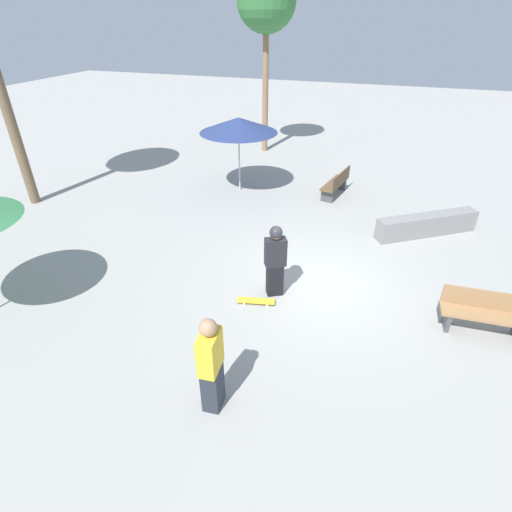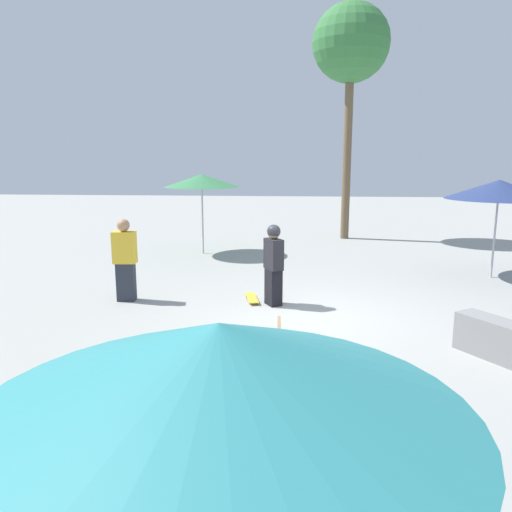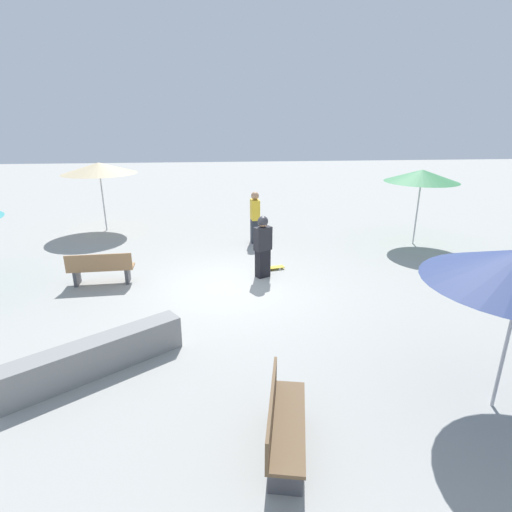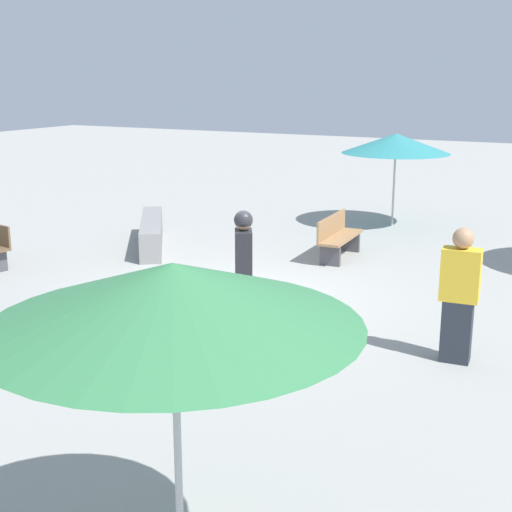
# 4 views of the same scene
# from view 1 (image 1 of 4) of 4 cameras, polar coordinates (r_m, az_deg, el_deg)

# --- Properties ---
(ground_plane) EXTENTS (60.00, 60.00, 0.00)m
(ground_plane) POSITION_cam_1_polar(r_m,az_deg,el_deg) (9.26, 8.95, -4.00)
(ground_plane) COLOR #9E9E99
(skater_main) EXTENTS (0.43, 0.50, 1.66)m
(skater_main) POSITION_cam_1_polar(r_m,az_deg,el_deg) (8.38, 2.77, -0.41)
(skater_main) COLOR black
(skater_main) RESTS_ON ground_plane
(skateboard) EXTENTS (0.37, 0.82, 0.07)m
(skateboard) POSITION_cam_1_polar(r_m,az_deg,el_deg) (8.56, 0.01, -6.43)
(skateboard) COLOR gold
(skateboard) RESTS_ON ground_plane
(concrete_ledge) EXTENTS (2.02, 2.67, 0.59)m
(concrete_ledge) POSITION_cam_1_polar(r_m,az_deg,el_deg) (12.00, 23.19, 4.12)
(concrete_ledge) COLOR gray
(concrete_ledge) RESTS_ON ground_plane
(bench_near) EXTENTS (0.52, 1.62, 0.85)m
(bench_near) POSITION_cam_1_polar(r_m,az_deg,el_deg) (8.82, 29.89, -7.10)
(bench_near) COLOR #47474C
(bench_near) RESTS_ON ground_plane
(bench_far) EXTENTS (1.66, 0.75, 0.85)m
(bench_far) POSITION_cam_1_polar(r_m,az_deg,el_deg) (13.73, 11.40, 10.09)
(bench_far) COLOR #47474C
(bench_far) RESTS_ON ground_plane
(shade_umbrella_navy) EXTENTS (2.54, 2.54, 2.44)m
(shade_umbrella_navy) POSITION_cam_1_polar(r_m,az_deg,el_deg) (13.46, -2.51, 18.19)
(shade_umbrella_navy) COLOR #B7B7BC
(shade_umbrella_navy) RESTS_ON ground_plane
(palm_tree_right) EXTENTS (2.25, 2.25, 6.78)m
(palm_tree_right) POSITION_cam_1_polar(r_m,az_deg,el_deg) (17.67, 1.49, 32.44)
(palm_tree_right) COLOR #896B4C
(palm_tree_right) RESTS_ON ground_plane
(bystander_watching) EXTENTS (0.49, 0.30, 1.73)m
(bystander_watching) POSITION_cam_1_polar(r_m,az_deg,el_deg) (6.15, -6.45, -15.25)
(bystander_watching) COLOR #282D38
(bystander_watching) RESTS_ON ground_plane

